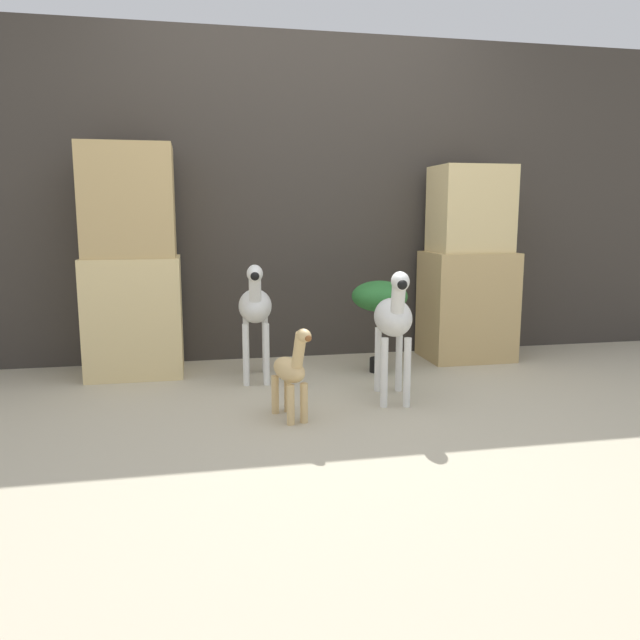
# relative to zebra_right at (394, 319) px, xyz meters

# --- Properties ---
(ground_plane) EXTENTS (14.00, 14.00, 0.00)m
(ground_plane) POSITION_rel_zebra_right_xyz_m (-0.30, -0.26, -0.45)
(ground_plane) COLOR #B2A88E
(wall_back) EXTENTS (6.40, 0.08, 2.20)m
(wall_back) POSITION_rel_zebra_right_xyz_m (-0.30, 1.19, 0.65)
(wall_back) COLOR #38332D
(wall_back) RESTS_ON ground_plane
(rock_pillar_left) EXTENTS (0.58, 0.46, 1.42)m
(rock_pillar_left) POSITION_rel_zebra_right_xyz_m (-1.41, 0.87, 0.23)
(rock_pillar_left) COLOR #DBC184
(rock_pillar_left) RESTS_ON ground_plane
(rock_pillar_right) EXTENTS (0.58, 0.46, 1.32)m
(rock_pillar_right) POSITION_rel_zebra_right_xyz_m (0.82, 0.87, 0.16)
(rock_pillar_right) COLOR tan
(rock_pillar_right) RESTS_ON ground_plane
(zebra_right) EXTENTS (0.27, 0.56, 0.72)m
(zebra_right) POSITION_rel_zebra_right_xyz_m (0.00, 0.00, 0.00)
(zebra_right) COLOR silver
(zebra_right) RESTS_ON ground_plane
(zebra_left) EXTENTS (0.24, 0.56, 0.72)m
(zebra_left) POSITION_rel_zebra_right_xyz_m (-0.68, 0.57, 0.00)
(zebra_left) COLOR silver
(zebra_left) RESTS_ON ground_plane
(giraffe_figurine) EXTENTS (0.19, 0.38, 0.48)m
(giraffe_figurine) POSITION_rel_zebra_right_xyz_m (-0.59, -0.21, -0.21)
(giraffe_figurine) COLOR tan
(giraffe_figurine) RESTS_ON ground_plane
(potted_palm_front) EXTENTS (0.35, 0.35, 0.59)m
(potted_palm_front) POSITION_rel_zebra_right_xyz_m (0.11, 0.61, 0.02)
(potted_palm_front) COLOR black
(potted_palm_front) RESTS_ON ground_plane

